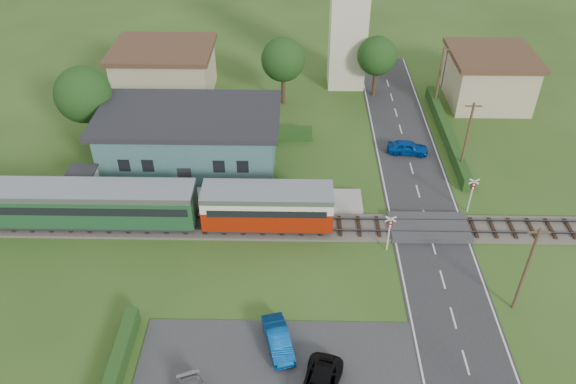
{
  "coord_description": "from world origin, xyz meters",
  "views": [
    {
      "loc": [
        -0.46,
        -31.87,
        28.87
      ],
      "look_at": [
        -1.14,
        4.0,
        2.05
      ],
      "focal_mm": 35.0,
      "sensor_mm": 36.0,
      "label": 1
    }
  ],
  "objects_px": {
    "car_park_blue": "(278,339)",
    "station_building": "(190,138)",
    "car_on_road": "(408,147)",
    "crossing_signal_far": "(472,190)",
    "house_west": "(165,70)",
    "pedestrian_far": "(89,190)",
    "crossing_signal_near": "(390,228)",
    "equipment_hut": "(84,184)",
    "train": "(51,203)",
    "pedestrian_near": "(268,192)",
    "house_east": "(489,77)"
  },
  "relations": [
    {
      "from": "station_building",
      "to": "train",
      "type": "bearing_deg",
      "value": -136.41
    },
    {
      "from": "car_on_road",
      "to": "house_west",
      "type": "bearing_deg",
      "value": 71.18
    },
    {
      "from": "train",
      "to": "pedestrian_near",
      "type": "xyz_separation_m",
      "value": [
        16.66,
        3.01,
        -0.88
      ]
    },
    {
      "from": "house_west",
      "to": "car_park_blue",
      "type": "height_order",
      "value": "house_west"
    },
    {
      "from": "house_east",
      "to": "car_on_road",
      "type": "bearing_deg",
      "value": -132.49
    },
    {
      "from": "crossing_signal_near",
      "to": "pedestrian_near",
      "type": "relative_size",
      "value": 1.93
    },
    {
      "from": "equipment_hut",
      "to": "crossing_signal_near",
      "type": "xyz_separation_m",
      "value": [
        24.4,
        -5.61,
        0.39
      ]
    },
    {
      "from": "station_building",
      "to": "crossing_signal_far",
      "type": "bearing_deg",
      "value": -15.63
    },
    {
      "from": "house_west",
      "to": "car_on_road",
      "type": "xyz_separation_m",
      "value": [
        24.95,
        -11.97,
        -2.1
      ]
    },
    {
      "from": "train",
      "to": "house_west",
      "type": "relative_size",
      "value": 4.0
    },
    {
      "from": "pedestrian_near",
      "to": "crossing_signal_far",
      "type": "bearing_deg",
      "value": -173.76
    },
    {
      "from": "equipment_hut",
      "to": "pedestrian_far",
      "type": "height_order",
      "value": "equipment_hut"
    },
    {
      "from": "car_on_road",
      "to": "crossing_signal_far",
      "type": "bearing_deg",
      "value": -150.33
    },
    {
      "from": "crossing_signal_near",
      "to": "crossing_signal_far",
      "type": "height_order",
      "value": "same"
    },
    {
      "from": "car_park_blue",
      "to": "pedestrian_near",
      "type": "bearing_deg",
      "value": 79.78
    },
    {
      "from": "house_west",
      "to": "crossing_signal_far",
      "type": "relative_size",
      "value": 3.3
    },
    {
      "from": "equipment_hut",
      "to": "house_east",
      "type": "relative_size",
      "value": 0.29
    },
    {
      "from": "car_park_blue",
      "to": "station_building",
      "type": "bearing_deg",
      "value": 97.2
    },
    {
      "from": "house_east",
      "to": "pedestrian_near",
      "type": "distance_m",
      "value": 29.7
    },
    {
      "from": "train",
      "to": "pedestrian_far",
      "type": "bearing_deg",
      "value": 57.95
    },
    {
      "from": "car_park_blue",
      "to": "pedestrian_near",
      "type": "height_order",
      "value": "pedestrian_near"
    },
    {
      "from": "equipment_hut",
      "to": "pedestrian_near",
      "type": "xyz_separation_m",
      "value": [
        15.21,
        -0.19,
        -0.45
      ]
    },
    {
      "from": "station_building",
      "to": "crossing_signal_far",
      "type": "height_order",
      "value": "station_building"
    },
    {
      "from": "train",
      "to": "house_west",
      "type": "bearing_deg",
      "value": 79.05
    },
    {
      "from": "crossing_signal_far",
      "to": "car_park_blue",
      "type": "relative_size",
      "value": 0.85
    },
    {
      "from": "crossing_signal_near",
      "to": "car_on_road",
      "type": "relative_size",
      "value": 0.87
    },
    {
      "from": "car_on_road",
      "to": "house_east",
      "type": "bearing_deg",
      "value": -35.7
    },
    {
      "from": "pedestrian_far",
      "to": "crossing_signal_near",
      "type": "bearing_deg",
      "value": -122.06
    },
    {
      "from": "house_west",
      "to": "pedestrian_near",
      "type": "height_order",
      "value": "house_west"
    },
    {
      "from": "pedestrian_near",
      "to": "pedestrian_far",
      "type": "xyz_separation_m",
      "value": [
        -14.82,
        -0.08,
        0.04
      ]
    },
    {
      "from": "equipment_hut",
      "to": "pedestrian_near",
      "type": "height_order",
      "value": "equipment_hut"
    },
    {
      "from": "equipment_hut",
      "to": "car_on_road",
      "type": "bearing_deg",
      "value": 15.66
    },
    {
      "from": "crossing_signal_far",
      "to": "car_park_blue",
      "type": "distance_m",
      "value": 20.56
    },
    {
      "from": "train",
      "to": "pedestrian_near",
      "type": "bearing_deg",
      "value": 10.26
    },
    {
      "from": "equipment_hut",
      "to": "station_building",
      "type": "bearing_deg",
      "value": 35.92
    },
    {
      "from": "house_west",
      "to": "pedestrian_far",
      "type": "height_order",
      "value": "house_west"
    },
    {
      "from": "station_building",
      "to": "crossing_signal_far",
      "type": "xyz_separation_m",
      "value": [
        23.6,
        -6.6,
        -0.55
      ]
    },
    {
      "from": "equipment_hut",
      "to": "crossing_signal_near",
      "type": "distance_m",
      "value": 25.04
    },
    {
      "from": "train",
      "to": "car_park_blue",
      "type": "distance_m",
      "value": 21.37
    },
    {
      "from": "pedestrian_far",
      "to": "house_west",
      "type": "bearing_deg",
      "value": -26.94
    },
    {
      "from": "station_building",
      "to": "pedestrian_near",
      "type": "xyz_separation_m",
      "value": [
        7.21,
        -5.98,
        -1.39
      ]
    },
    {
      "from": "crossing_signal_near",
      "to": "car_park_blue",
      "type": "distance_m",
      "value": 12.12
    },
    {
      "from": "crossing_signal_near",
      "to": "car_park_blue",
      "type": "relative_size",
      "value": 0.85
    },
    {
      "from": "train",
      "to": "car_on_road",
      "type": "xyz_separation_m",
      "value": [
        29.4,
        11.03,
        -1.48
      ]
    },
    {
      "from": "house_west",
      "to": "house_east",
      "type": "xyz_separation_m",
      "value": [
        35.0,
        -1.0,
        0.0
      ]
    },
    {
      "from": "house_west",
      "to": "crossing_signal_near",
      "type": "relative_size",
      "value": 3.3
    },
    {
      "from": "station_building",
      "to": "crossing_signal_near",
      "type": "height_order",
      "value": "station_building"
    },
    {
      "from": "train",
      "to": "pedestrian_far",
      "type": "relative_size",
      "value": 24.33
    },
    {
      "from": "train",
      "to": "car_on_road",
      "type": "relative_size",
      "value": 11.41
    },
    {
      "from": "house_east",
      "to": "pedestrian_far",
      "type": "relative_size",
      "value": 4.96
    }
  ]
}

